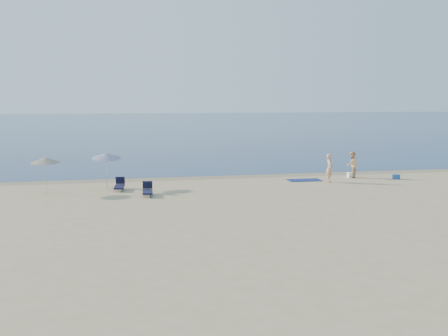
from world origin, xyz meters
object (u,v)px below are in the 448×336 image
at_px(person_left, 330,168).
at_px(blue_cooler, 396,177).
at_px(person_right, 352,165).
at_px(umbrella_near, 107,156).

bearing_deg(person_left, blue_cooler, -73.27).
height_order(person_right, umbrella_near, umbrella_near).
xyz_separation_m(person_right, umbrella_near, (-14.96, -0.99, 0.99)).
height_order(blue_cooler, umbrella_near, umbrella_near).
bearing_deg(umbrella_near, blue_cooler, 0.19).
bearing_deg(umbrella_near, person_left, -1.51).
height_order(person_left, umbrella_near, umbrella_near).
distance_m(person_left, blue_cooler, 4.62).
relative_size(blue_cooler, umbrella_near, 0.19).
distance_m(person_left, umbrella_near, 12.89).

